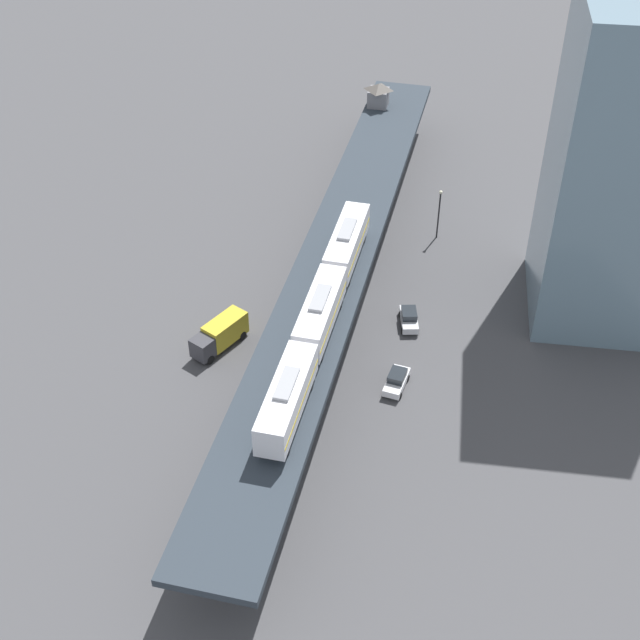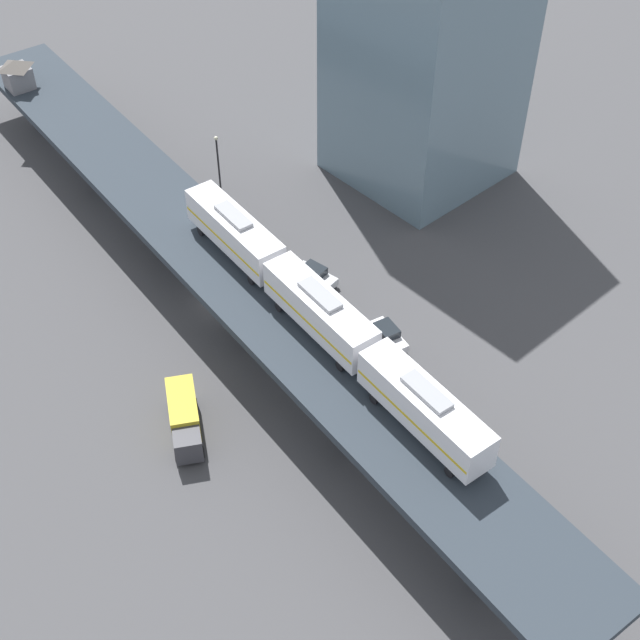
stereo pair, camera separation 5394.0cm
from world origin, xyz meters
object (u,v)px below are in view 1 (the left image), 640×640
street_car_silver (409,318)px  office_tower (630,169)px  street_car_white (397,380)px  signal_hut (378,94)px  delivery_truck (220,334)px  street_lamp (439,210)px  subway_train (320,312)px

street_car_silver → office_tower: 28.37m
street_car_white → street_car_silver: size_ratio=1.01×
signal_hut → office_tower: 46.49m
signal_hut → street_car_white: (-6.93, 52.23, -7.41)m
delivery_truck → street_car_silver: bearing=-161.6°
delivery_truck → signal_hut: bearing=-104.7°
office_tower → street_lamp: bearing=-30.9°
street_car_silver → office_tower: office_tower is taller
street_lamp → delivery_truck: bearing=47.7°
subway_train → delivery_truck: (11.59, -3.67, -7.33)m
office_tower → signal_hut: bearing=-50.1°
signal_hut → street_car_white: bearing=97.6°
signal_hut → delivery_truck: signal_hut is taller
subway_train → street_lamp: 31.19m
street_car_white → street_car_silver: (-0.61, -10.51, 0.00)m
delivery_truck → office_tower: office_tower is taller
signal_hut → street_car_silver: size_ratio=0.76×
street_car_white → street_car_silver: same height
delivery_truck → office_tower: 46.95m
street_lamp → office_tower: bearing=149.1°
street_car_white → delivery_truck: delivery_truck is taller
street_car_white → delivery_truck: size_ratio=0.64×
subway_train → delivery_truck: size_ratio=5.07×
street_car_silver → delivery_truck: bearing=18.4°
subway_train → office_tower: office_tower is taller
subway_train → street_lamp: subway_train is taller
subway_train → delivery_truck: subway_train is taller
signal_hut → street_car_white: signal_hut is taller
signal_hut → street_lamp: 25.83m
street_car_white → delivery_truck: 20.06m
street_car_white → signal_hut: bearing=-82.4°
delivery_truck → street_lamp: size_ratio=1.06×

